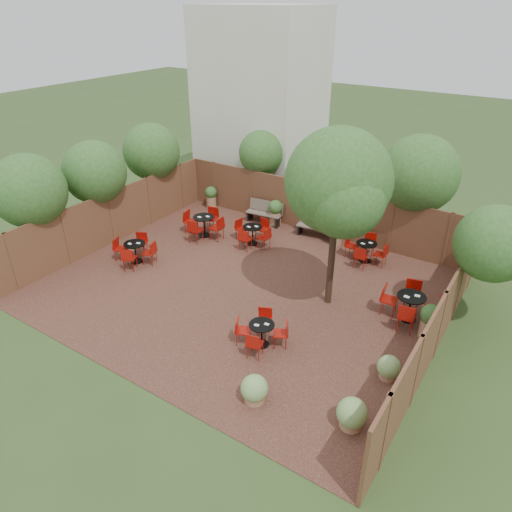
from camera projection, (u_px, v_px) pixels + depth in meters
The scene contains 13 objects.
ground at pixel (243, 288), 15.22m from camera, with size 80.00×80.00×0.00m, color #354F23.
courtyard_paving at pixel (243, 288), 15.22m from camera, with size 12.00×10.00×0.02m, color #391B17.
fence_back at pixel (316, 209), 18.41m from camera, with size 12.00×0.08×2.00m, color #53301E.
fence_left at pixel (111, 218), 17.62m from camera, with size 0.08×10.00×2.00m, color #53301E.
fence_right at pixel (439, 325), 11.86m from camera, with size 0.08×10.00×2.00m, color #53301E.
neighbour_building at pixel (261, 104), 21.32m from camera, with size 5.00×4.00×8.00m, color silver.
overhang_foliage at pixel (250, 175), 16.73m from camera, with size 15.54×10.89×2.76m.
courtyard_tree at pixel (337, 187), 12.72m from camera, with size 2.98×2.92×5.35m.
park_bench_left at pixel (265, 212), 19.39m from camera, with size 1.53×0.64×0.92m.
park_bench_right at pixel (317, 225), 18.24m from camera, with size 1.55×0.66×0.93m.
bistro_tables at pixel (268, 259), 15.96m from camera, with size 10.69×7.33×0.93m.
planters at pixel (304, 233), 17.45m from camera, with size 11.16×4.56×1.05m.
low_shrubs at pixel (328, 393), 10.70m from camera, with size 2.93×3.04×0.73m.
Camera 1 is at (7.38, -10.52, 8.24)m, focal length 33.10 mm.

